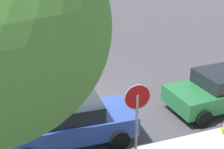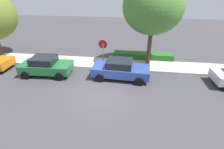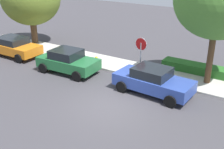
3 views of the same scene
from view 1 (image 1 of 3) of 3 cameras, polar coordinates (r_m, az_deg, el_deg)
ground_plane at (r=13.83m, az=-5.22°, el=-4.54°), size 60.00×60.00×0.00m
stop_sign at (r=9.79m, az=4.19°, el=-5.81°), size 0.78×0.08×2.50m
parked_car_blue at (r=11.17m, az=-7.15°, el=-7.75°), size 4.32×2.16×1.46m
parked_car_green at (r=13.65m, az=17.31°, el=-2.48°), size 3.99×2.22×1.48m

